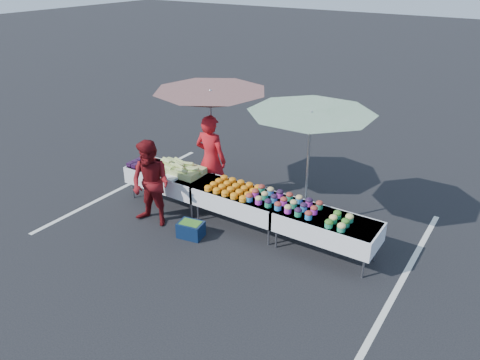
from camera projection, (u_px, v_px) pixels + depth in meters
The scene contains 17 objects.
ground at pixel (240, 225), 9.30m from camera, with size 80.00×80.00×0.00m, color black.
stripe_left at pixel (125, 186), 10.88m from camera, with size 0.10×5.00×0.00m, color silver.
stripe_right at pixel (402, 280), 7.71m from camera, with size 0.10×5.00×0.00m, color silver.
table_left at pixel (169, 178), 9.93m from camera, with size 1.86×0.81×0.75m.
table_center at pixel (240, 199), 9.04m from camera, with size 1.86×0.81×0.75m.
table_right at pixel (326, 226), 8.15m from camera, with size 1.86×0.81×0.75m.
berry_punnets at pixel (142, 162), 10.15m from camera, with size 0.40×0.54×0.08m.
corn_pile at pixel (179, 169), 9.73m from camera, with size 1.16×0.57×0.26m.
plastic_bags at pixel (170, 178), 9.48m from camera, with size 0.30×0.25×0.05m, color white.
carrot_bowls at pixel (233, 188), 9.02m from camera, with size 0.95×0.69×0.11m.
potato_cups at pixel (284, 201), 8.47m from camera, with size 1.34×0.58×0.16m.
bean_baskets at pixel (339, 221), 7.85m from camera, with size 0.36×0.50×0.15m.
vendor at pixel (211, 160), 9.83m from camera, with size 0.71×0.47×1.94m, color red.
customer at pixel (151, 184), 9.02m from camera, with size 0.84×0.66×1.74m, color maroon.
umbrella_left at pixel (211, 100), 9.54m from camera, with size 2.67×2.67×2.41m.
umbrella_right at pixel (311, 123), 8.34m from camera, with size 3.02×3.02×2.37m.
storage_bin at pixel (191, 229), 8.86m from camera, with size 0.52×0.42×0.31m.
Camera 1 is at (4.38, -6.69, 4.82)m, focal length 35.00 mm.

